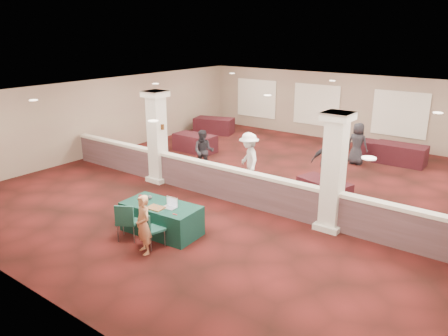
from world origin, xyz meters
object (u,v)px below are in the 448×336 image
Objects in this scene: far_table_front_left at (195,143)px; attendee_d at (357,144)px; woman at (143,225)px; far_table_back_right at (400,154)px; attendee_c at (326,162)px; far_table_back_left at (214,126)px; far_table_back_center at (382,151)px; attendee_b at (249,160)px; conf_chair_main at (150,226)px; far_table_front_center at (324,190)px; attendee_a at (204,151)px; near_table at (162,219)px; conf_chair_side at (126,219)px.

far_table_front_left is 6.86m from attendee_d.
woman is 0.75× the size of far_table_back_right.
attendee_c is (6.51, -0.74, 0.50)m from far_table_front_left.
far_table_back_center is (8.50, 0.44, -0.04)m from far_table_back_left.
attendee_c is at bearing -6.50° from far_table_front_left.
attendee_b is at bearing -27.33° from far_table_front_left.
woman is (0.09, -0.30, 0.18)m from conf_chair_main.
far_table_back_right reaches higher than far_table_front_center.
conf_chair_main is 6.01m from attendee_a.
far_table_back_center is at bearing 167.29° from far_table_back_right.
attendee_b is (-2.67, -0.30, 0.60)m from far_table_front_center.
near_table is 0.97m from conf_chair_side.
attendee_c reaches higher than attendee_a.
attendee_d is at bearing 46.38° from conf_chair_side.
far_table_back_center is 7.51m from attendee_a.
conf_chair_side is 11.59m from far_table_back_center.
far_table_front_center is 4.46m from attendee_d.
near_table is 2.05× the size of conf_chair_side.
attendee_b is at bearing 88.06° from near_table.
near_table is 1.28× the size of attendee_a.
woman is 0.90× the size of attendee_a.
conf_chair_main reaches higher than far_table_front_center.
conf_chair_main is 5.21m from attendee_b.
far_table_front_left is 1.00× the size of attendee_b.
far_table_front_center is at bearing -90.00° from far_table_back_center.
attendee_b reaches higher than attendee_c.
far_table_front_center is at bearing -31.48° from far_table_back_left.
attendee_c is at bearing 67.09° from near_table.
far_table_back_left is at bearing 148.52° from far_table_front_center.
far_table_back_left reaches higher than far_table_front_left.
conf_chair_main is 0.93× the size of conf_chair_side.
attendee_b is 2.64m from attendee_c.
far_table_front_left is at bearing 138.13° from conf_chair_main.
attendee_a is at bearing 131.47° from conf_chair_main.
attendee_d is (1.41, 10.15, 0.10)m from woman.
near_table is 1.06× the size of far_table_back_right.
far_table_front_center is 0.84× the size of far_table_back_left.
woman reaches higher than conf_chair_main.
attendee_c is (1.62, 6.67, 0.32)m from conf_chair_main.
conf_chair_side is at bearing -171.96° from woman.
far_table_back_center is 1.04× the size of attendee_d.
attendee_b is 1.07× the size of attendee_c.
attendee_c is at bearing 96.45° from attendee_d.
attendee_c reaches higher than attendee_d.
conf_chair_side is 0.52× the size of far_table_back_left.
far_table_front_left is 0.96× the size of far_table_back_left.
far_table_back_right is 1.05× the size of attendee_b.
far_table_front_left is (-4.98, 7.70, -0.36)m from woman.
far_table_front_left is 1.15× the size of attendee_a.
attendee_d reaches higher than conf_chair_main.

